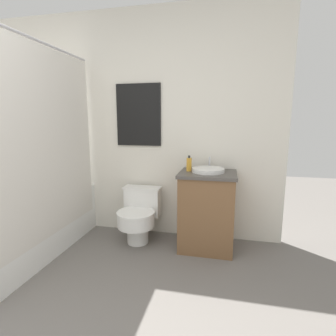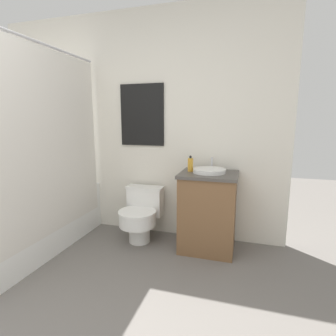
{
  "view_description": "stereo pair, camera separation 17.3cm",
  "coord_description": "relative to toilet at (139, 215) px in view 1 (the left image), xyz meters",
  "views": [
    {
      "loc": [
        1.07,
        -0.58,
        1.31
      ],
      "look_at": [
        0.53,
        1.83,
        0.86
      ],
      "focal_mm": 28.0,
      "sensor_mm": 36.0,
      "label": 1
    },
    {
      "loc": [
        1.24,
        -0.53,
        1.31
      ],
      "look_at": [
        0.53,
        1.83,
        0.86
      ],
      "focal_mm": 28.0,
      "sensor_mm": 36.0,
      "label": 2
    }
  ],
  "objects": [
    {
      "name": "shower_area",
      "position": [
        -1.0,
        -0.53,
        0.01
      ],
      "size": [
        0.7,
        1.58,
        1.98
      ],
      "color": "white",
      "rests_on": "ground_plane"
    },
    {
      "name": "soap_bottle",
      "position": [
        0.54,
        0.04,
        0.57
      ],
      "size": [
        0.05,
        0.05,
        0.16
      ],
      "color": "gold",
      "rests_on": "vanity"
    },
    {
      "name": "wall_back",
      "position": [
        -0.16,
        0.29,
        0.95
      ],
      "size": [
        3.38,
        0.07,
        2.5
      ],
      "color": "silver",
      "rests_on": "ground_plane"
    },
    {
      "name": "toilet",
      "position": [
        0.0,
        0.0,
        0.0
      ],
      "size": [
        0.42,
        0.52,
        0.58
      ],
      "color": "white",
      "rests_on": "ground_plane"
    },
    {
      "name": "vanity",
      "position": [
        0.73,
        0.01,
        0.1
      ],
      "size": [
        0.57,
        0.49,
        0.8
      ],
      "color": "brown",
      "rests_on": "ground_plane"
    },
    {
      "name": "sink",
      "position": [
        0.73,
        0.03,
        0.52
      ],
      "size": [
        0.33,
        0.36,
        0.13
      ],
      "color": "white",
      "rests_on": "vanity"
    }
  ]
}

